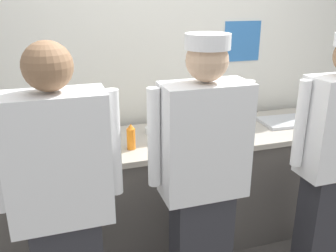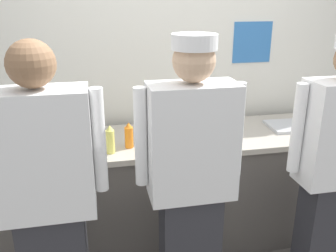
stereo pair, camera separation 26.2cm
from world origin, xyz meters
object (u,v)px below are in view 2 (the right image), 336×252
object	(u,v)px
squeeze_bottle_primary	(110,140)
deli_cup	(92,132)
squeeze_bottle_secondary	(97,134)
ramekin_red_sauce	(71,134)
squeeze_bottle_spare	(129,136)
chef_near_left	(48,199)
sheet_tray	(296,126)
mixing_bowl_steel	(27,139)
ramekin_orange_sauce	(153,129)
ramekin_green_sauce	(224,124)
chef_center	(191,179)
chef_far_right	(336,167)
plate_stack_front	(203,134)
ramekin_yellow_sauce	(167,141)

from	to	relation	value
squeeze_bottle_primary	deli_cup	bearing A→B (deg)	111.26
squeeze_bottle_secondary	ramekin_red_sauce	distance (m)	0.31
squeeze_bottle_spare	deli_cup	distance (m)	0.34
squeeze_bottle_spare	squeeze_bottle_primary	bearing A→B (deg)	-151.71
squeeze_bottle_primary	squeeze_bottle_secondary	size ratio (longest dim) A/B	1.05
chef_near_left	sheet_tray	bearing A→B (deg)	22.28
ramekin_red_sauce	squeeze_bottle_primary	bearing A→B (deg)	-53.39
chef_near_left	deli_cup	bearing A→B (deg)	74.27
squeeze_bottle_primary	mixing_bowl_steel	bearing A→B (deg)	158.39
sheet_tray	ramekin_orange_sauce	distance (m)	1.14
mixing_bowl_steel	squeeze_bottle_secondary	size ratio (longest dim) A/B	2.16
squeeze_bottle_secondary	deli_cup	bearing A→B (deg)	101.25
ramekin_green_sauce	ramekin_orange_sauce	bearing A→B (deg)	179.25
mixing_bowl_steel	squeeze_bottle_secondary	world-z (taller)	squeeze_bottle_secondary
sheet_tray	ramekin_red_sauce	xyz separation A→B (m)	(-1.74, 0.16, 0.01)
chef_center	squeeze_bottle_primary	world-z (taller)	chef_center
chef_far_right	mixing_bowl_steel	size ratio (longest dim) A/B	4.23
ramekin_orange_sauce	plate_stack_front	bearing A→B (deg)	-26.90
squeeze_bottle_primary	ramekin_red_sauce	size ratio (longest dim) A/B	2.27
plate_stack_front	squeeze_bottle_primary	xyz separation A→B (m)	(-0.68, -0.14, 0.07)
ramekin_green_sauce	squeeze_bottle_primary	bearing A→B (deg)	-161.06
ramekin_green_sauce	squeeze_bottle_spare	bearing A→B (deg)	-162.75
mixing_bowl_steel	ramekin_orange_sauce	world-z (taller)	mixing_bowl_steel
chef_center	ramekin_red_sauce	distance (m)	1.10
chef_center	squeeze_bottle_secondary	world-z (taller)	chef_center
chef_far_right	squeeze_bottle_secondary	bearing A→B (deg)	156.03
sheet_tray	squeeze_bottle_spare	distance (m)	1.35
squeeze_bottle_spare	ramekin_red_sauce	world-z (taller)	squeeze_bottle_spare
plate_stack_front	deli_cup	size ratio (longest dim) A/B	2.33
ramekin_red_sauce	mixing_bowl_steel	bearing A→B (deg)	-153.14
squeeze_bottle_spare	ramekin_green_sauce	bearing A→B (deg)	17.25
chef_far_right	sheet_tray	xyz separation A→B (m)	(0.14, 0.71, 0.01)
sheet_tray	squeeze_bottle_secondary	size ratio (longest dim) A/B	2.37
chef_center	sheet_tray	world-z (taller)	chef_center
squeeze_bottle_secondary	deli_cup	distance (m)	0.17
ramekin_green_sauce	ramekin_red_sauce	size ratio (longest dim) A/B	1.11
plate_stack_front	squeeze_bottle_secondary	size ratio (longest dim) A/B	1.16
squeeze_bottle_secondary	squeeze_bottle_spare	size ratio (longest dim) A/B	1.02
chef_center	squeeze_bottle_spare	size ratio (longest dim) A/B	9.47
plate_stack_front	ramekin_red_sauce	xyz separation A→B (m)	(-0.95, 0.22, -0.00)
sheet_tray	squeeze_bottle_secondary	bearing A→B (deg)	-177.13
deli_cup	chef_near_left	bearing A→B (deg)	-105.73
deli_cup	mixing_bowl_steel	bearing A→B (deg)	-170.07
squeeze_bottle_secondary	ramekin_orange_sauce	world-z (taller)	squeeze_bottle_secondary
plate_stack_front	ramekin_orange_sauce	bearing A→B (deg)	153.10
deli_cup	chef_center	bearing A→B (deg)	-56.08
chef_near_left	ramekin_yellow_sauce	xyz separation A→B (m)	(0.75, 0.62, 0.01)
ramekin_orange_sauce	mixing_bowl_steel	bearing A→B (deg)	-173.67
chef_near_left	squeeze_bottle_spare	world-z (taller)	chef_near_left
ramekin_orange_sauce	chef_far_right	bearing A→B (deg)	-39.34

